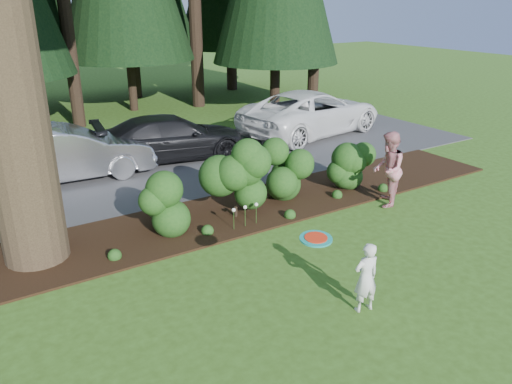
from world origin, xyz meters
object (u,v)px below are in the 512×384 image
(adult, at_px, (388,169))
(car_silver_wagon, at_px, (66,153))
(car_white_suv, at_px, (312,112))
(frisbee, at_px, (316,238))
(child, at_px, (366,277))
(car_dark_suv, at_px, (172,138))

(adult, bearing_deg, car_silver_wagon, -87.76)
(car_white_suv, relative_size, frisbee, 12.60)
(child, height_order, adult, adult)
(child, distance_m, frisbee, 1.65)
(car_white_suv, xyz_separation_m, frisbee, (-7.76, -9.85, 0.87))
(child, bearing_deg, car_dark_suv, -85.98)
(car_white_suv, relative_size, adult, 3.15)
(car_dark_suv, xyz_separation_m, adult, (3.01, -6.47, 0.21))
(car_white_suv, distance_m, adult, 7.19)
(car_dark_suv, bearing_deg, frisbee, 176.73)
(car_silver_wagon, xyz_separation_m, adult, (6.37, -6.19, 0.13))
(frisbee, bearing_deg, car_white_suv, 51.76)
(car_dark_suv, relative_size, child, 3.90)
(car_white_suv, distance_m, child, 11.72)
(child, bearing_deg, frisbee, 14.25)
(car_white_suv, height_order, child, car_white_suv)
(adult, xyz_separation_m, frisbee, (-4.94, -3.24, 0.78))
(car_silver_wagon, bearing_deg, frisbee, -167.79)
(car_silver_wagon, bearing_deg, adult, -130.57)
(car_silver_wagon, relative_size, frisbee, 10.05)
(car_silver_wagon, distance_m, frisbee, 9.58)
(car_white_suv, relative_size, child, 4.79)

